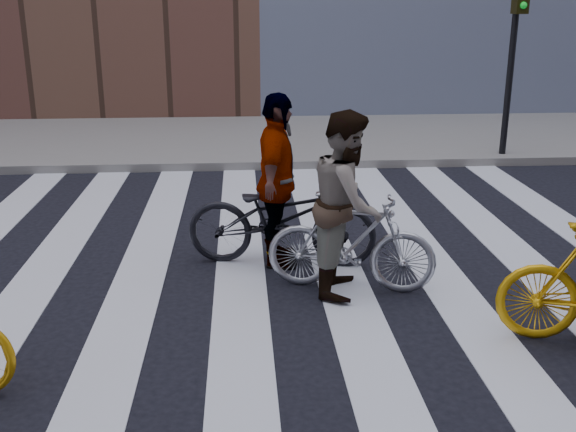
{
  "coord_description": "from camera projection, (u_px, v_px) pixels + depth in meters",
  "views": [
    {
      "loc": [
        -0.52,
        -6.72,
        2.9
      ],
      "look_at": [
        -0.01,
        0.3,
        0.64
      ],
      "focal_mm": 42.0,
      "sensor_mm": 36.0,
      "label": 1
    }
  ],
  "objects": [
    {
      "name": "traffic_signal",
      "position": [
        515.0,
        37.0,
        11.96
      ],
      "size": [
        0.22,
        0.42,
        3.33
      ],
      "color": "black",
      "rests_on": "ground"
    },
    {
      "name": "zebra_crosswalk",
      "position": [
        291.0,
        280.0,
        7.3
      ],
      "size": [
        8.25,
        10.0,
        0.01
      ],
      "color": "silver",
      "rests_on": "ground"
    },
    {
      "name": "rider_mid",
      "position": [
        347.0,
        203.0,
        6.8
      ],
      "size": [
        0.93,
        1.07,
        1.89
      ],
      "primitive_type": "imported",
      "rotation": [
        0.0,
        0.0,
        1.31
      ],
      "color": "slate",
      "rests_on": "ground"
    },
    {
      "name": "bike_silver_mid",
      "position": [
        351.0,
        242.0,
        6.93
      ],
      "size": [
        1.82,
        0.92,
        1.05
      ],
      "primitive_type": "imported",
      "rotation": [
        0.0,
        0.0,
        1.31
      ],
      "color": "#A3A5AD",
      "rests_on": "ground"
    },
    {
      "name": "rider_rear",
      "position": [
        277.0,
        181.0,
        7.48
      ],
      "size": [
        0.67,
        1.22,
        1.96
      ],
      "primitive_type": "imported",
      "rotation": [
        0.0,
        0.0,
        1.39
      ],
      "color": "slate",
      "rests_on": "ground"
    },
    {
      "name": "bike_dark_rear",
      "position": [
        282.0,
        217.0,
        7.61
      ],
      "size": [
        2.25,
        1.11,
        1.13
      ],
      "primitive_type": "imported",
      "rotation": [
        0.0,
        0.0,
        1.39
      ],
      "color": "black",
      "rests_on": "ground"
    },
    {
      "name": "sidewalk_far",
      "position": [
        265.0,
        139.0,
        14.4
      ],
      "size": [
        100.0,
        5.0,
        0.15
      ],
      "primitive_type": "cube",
      "color": "slate",
      "rests_on": "ground"
    },
    {
      "name": "ground",
      "position": [
        291.0,
        281.0,
        7.3
      ],
      "size": [
        100.0,
        100.0,
        0.0
      ],
      "primitive_type": "plane",
      "color": "black",
      "rests_on": "ground"
    }
  ]
}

